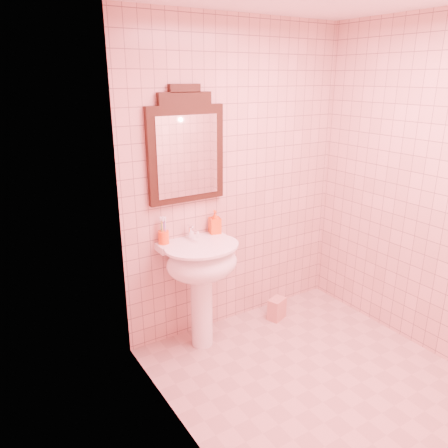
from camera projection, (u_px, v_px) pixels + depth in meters
floor at (322, 384)px, 3.08m from camera, size 2.20×2.20×0.00m
back_wall at (237, 181)px, 3.56m from camera, size 2.00×0.02×2.50m
pedestal_sink at (202, 269)px, 3.33m from camera, size 0.58×0.58×0.86m
faucet at (192, 232)px, 3.35m from camera, size 0.04×0.16×0.11m
mirror at (186, 149)px, 3.20m from camera, size 0.61×0.06×0.85m
toothbrush_cup at (164, 237)px, 3.27m from camera, size 0.08×0.08×0.18m
soap_dispenser at (215, 222)px, 3.47m from camera, size 0.10×0.10×0.19m
towel at (277, 309)px, 3.88m from camera, size 0.19×0.15×0.19m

